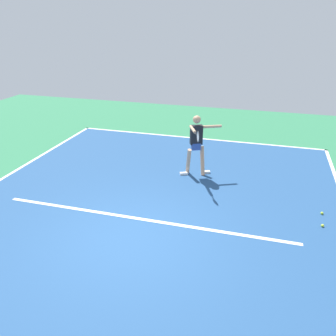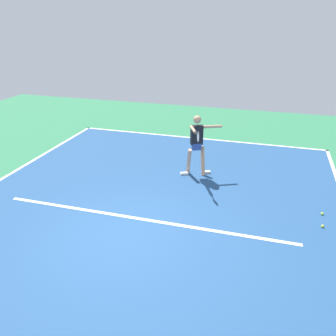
{
  "view_description": "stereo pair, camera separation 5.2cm",
  "coord_description": "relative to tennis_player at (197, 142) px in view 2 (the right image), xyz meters",
  "views": [
    {
      "loc": [
        -2.49,
        5.71,
        4.33
      ],
      "look_at": [
        -0.32,
        -1.77,
        0.9
      ],
      "focal_mm": 37.32,
      "sensor_mm": 36.0,
      "label": 1
    },
    {
      "loc": [
        -2.54,
        5.7,
        4.33
      ],
      "look_at": [
        -0.32,
        -1.77,
        0.9
      ],
      "focal_mm": 37.32,
      "sensor_mm": 36.0,
      "label": 2
    }
  ],
  "objects": [
    {
      "name": "tennis_ball_near_service_line",
      "position": [
        -3.35,
        1.39,
        -0.99
      ],
      "size": [
        0.07,
        0.07,
        0.07
      ],
      "primitive_type": "sphere",
      "color": "#C6E53D",
      "rests_on": "ground_plane"
    },
    {
      "name": "court_line_centre_mark",
      "position": [
        0.66,
        -3.05,
        -1.02
      ],
      "size": [
        0.1,
        0.3,
        0.01
      ],
      "primitive_type": "cube",
      "color": "white",
      "rests_on": "ground_plane"
    },
    {
      "name": "ground_plane",
      "position": [
        0.66,
        3.52,
        -1.03
      ],
      "size": [
        23.47,
        23.47,
        0.0
      ],
      "primitive_type": "plane",
      "color": "#2D754C"
    },
    {
      "name": "court_line_baseline_near",
      "position": [
        0.66,
        -3.25,
        -1.02
      ],
      "size": [
        9.36,
        0.1,
        0.01
      ],
      "primitive_type": "cube",
      "color": "white",
      "rests_on": "ground_plane"
    },
    {
      "name": "tennis_ball_far_corner",
      "position": [
        -3.3,
        1.95,
        -0.99
      ],
      "size": [
        0.07,
        0.07,
        0.07
      ],
      "primitive_type": "sphere",
      "color": "#C6E53D",
      "rests_on": "ground_plane"
    },
    {
      "name": "court_surface",
      "position": [
        0.66,
        3.52,
        -1.03
      ],
      "size": [
        9.36,
        13.64,
        0.0
      ],
      "primitive_type": "cube",
      "color": "navy",
      "rests_on": "ground_plane"
    },
    {
      "name": "tennis_player",
      "position": [
        0.0,
        0.0,
        0.0
      ],
      "size": [
        1.1,
        1.37,
        1.79
      ],
      "rotation": [
        0.0,
        0.0,
        0.43
      ],
      "color": "tan",
      "rests_on": "ground_plane"
    },
    {
      "name": "court_line_service",
      "position": [
        0.66,
        2.77,
        -1.02
      ],
      "size": [
        7.02,
        0.1,
        0.01
      ],
      "primitive_type": "cube",
      "color": "white",
      "rests_on": "ground_plane"
    }
  ]
}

